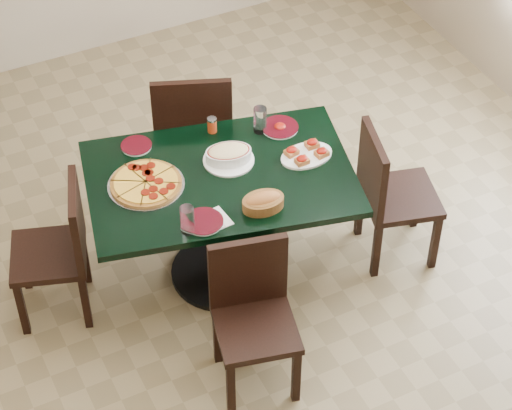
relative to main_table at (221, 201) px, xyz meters
name	(u,v)px	position (x,y,z in m)	size (l,w,h in m)	color
floor	(242,305)	(-0.01, -0.27, -0.57)	(5.50, 5.50, 0.00)	olive
main_table	(221,201)	(0.00, 0.00, 0.00)	(1.56, 1.18, 0.75)	black
chair_far	(193,129)	(0.12, 0.66, -0.02)	(0.58, 0.58, 0.97)	black
chair_near	(253,309)	(-0.14, -0.68, -0.10)	(0.47, 0.47, 0.84)	black
chair_right	(388,190)	(0.90, -0.25, -0.09)	(0.50, 0.50, 0.87)	black
chair_left	(62,245)	(-0.85, 0.16, -0.10)	(0.50, 0.50, 0.85)	black
pepperoni_pizza	(146,184)	(-0.38, 0.09, 0.20)	(0.40, 0.40, 0.04)	#BCBBC3
lasagna_casserole	(228,155)	(0.09, 0.08, 0.23)	(0.28, 0.27, 0.09)	white
bread_basket	(263,202)	(0.09, -0.32, 0.22)	(0.23, 0.17, 0.09)	brown
bruschetta_platter	(307,153)	(0.48, -0.07, 0.21)	(0.30, 0.21, 0.05)	white
side_plate_near	(204,222)	(-0.22, -0.29, 0.19)	(0.20, 0.20, 0.02)	white
side_plate_far_r	(280,127)	(0.46, 0.21, 0.19)	(0.21, 0.21, 0.03)	white
side_plate_far_l	(136,146)	(-0.31, 0.41, 0.19)	(0.17, 0.17, 0.02)	white
napkin_setting	(214,220)	(-0.17, -0.29, 0.18)	(0.17, 0.17, 0.01)	white
water_glass_a	(260,120)	(0.35, 0.24, 0.26)	(0.07, 0.07, 0.15)	white
water_glass_b	(187,220)	(-0.31, -0.30, 0.26)	(0.07, 0.07, 0.15)	white
pepper_shaker	(212,125)	(0.11, 0.35, 0.23)	(0.05, 0.05, 0.09)	#AB3812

